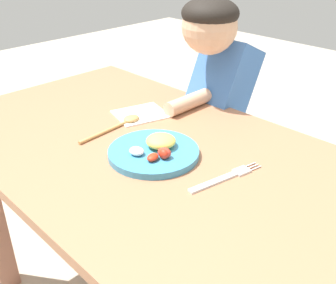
# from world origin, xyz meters

# --- Properties ---
(dining_table) EXTENTS (1.43, 0.76, 0.74)m
(dining_table) POSITION_xyz_m (0.00, 0.00, 0.60)
(dining_table) COLOR #9E6748
(dining_table) RESTS_ON ground_plane
(plate) EXTENTS (0.24, 0.24, 0.05)m
(plate) POSITION_xyz_m (-0.01, -0.02, 0.75)
(plate) COLOR teal
(plate) RESTS_ON dining_table
(fork) EXTENTS (0.06, 0.21, 0.01)m
(fork) POSITION_xyz_m (0.19, 0.03, 0.74)
(fork) COLOR silver
(fork) RESTS_ON dining_table
(spoon) EXTENTS (0.05, 0.23, 0.02)m
(spoon) POSITION_xyz_m (-0.21, 0.04, 0.75)
(spoon) COLOR tan
(spoon) RESTS_ON dining_table
(person) EXTENTS (0.18, 0.40, 1.08)m
(person) POSITION_xyz_m (-0.16, 0.45, 0.60)
(person) COLOR #3D3B5E
(person) RESTS_ON ground_plane
(napkin) EXTENTS (0.17, 0.19, 0.00)m
(napkin) POSITION_xyz_m (-0.23, 0.13, 0.74)
(napkin) COLOR white
(napkin) RESTS_ON dining_table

